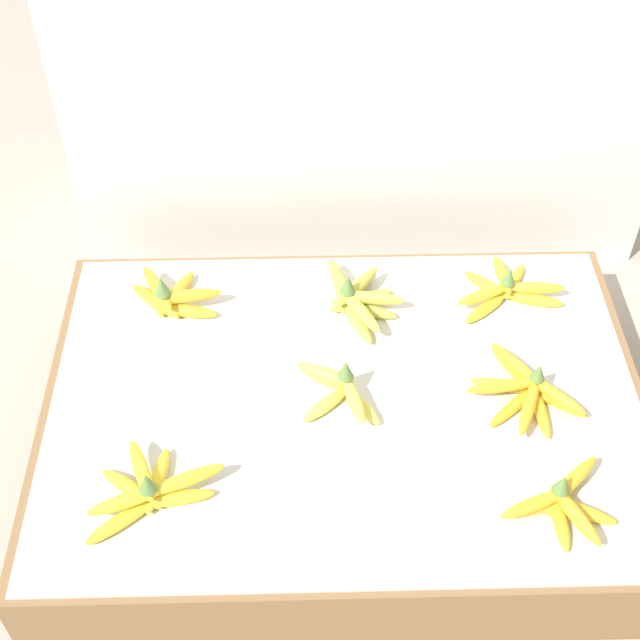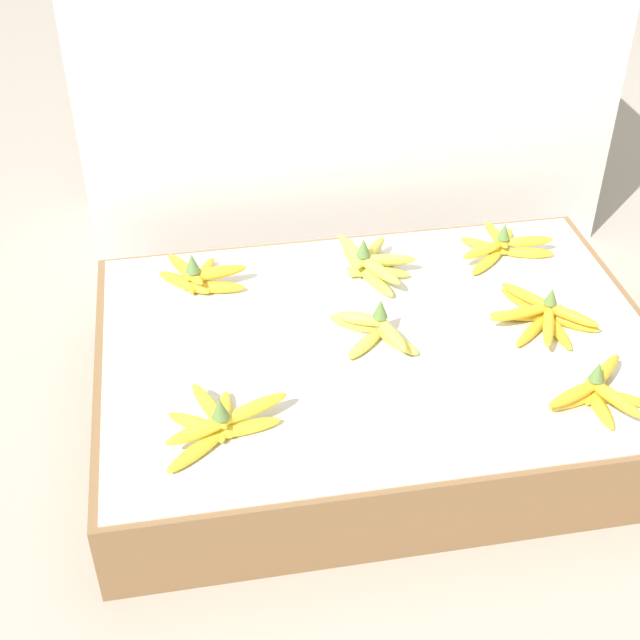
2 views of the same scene
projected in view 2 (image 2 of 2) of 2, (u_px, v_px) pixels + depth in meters
ground_plane at (377, 405)px, 2.12m from camera, size 10.00×10.00×0.00m
display_platform at (378, 373)px, 2.06m from camera, size 1.27×0.89×0.20m
back_vendor_table at (343, 96)px, 2.55m from camera, size 1.46×0.45×0.83m
banana_bunch_front_left at (219, 422)px, 1.75m from camera, size 0.26×0.22×0.10m
banana_bunch_front_midright at (597, 392)px, 1.82m from camera, size 0.23×0.20×0.10m
banana_bunch_middle_midleft at (374, 330)px, 1.98m from camera, size 0.19×0.20×0.10m
banana_bunch_middle_midright at (542, 315)px, 2.03m from camera, size 0.25×0.27×0.09m
banana_bunch_back_left at (199, 276)px, 2.15m from camera, size 0.22×0.16×0.11m
banana_bunch_back_midleft at (370, 263)px, 2.20m from camera, size 0.18×0.25×0.11m
banana_bunch_back_midright at (502, 246)px, 2.27m from camera, size 0.26×0.20×0.10m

